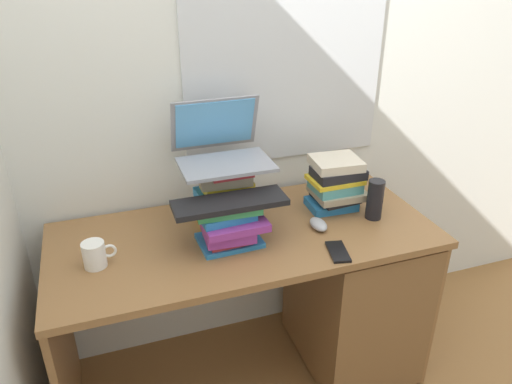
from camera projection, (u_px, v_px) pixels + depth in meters
The scene contains 12 objects.
ground_plane at pixel (247, 374), 2.28m from camera, with size 6.00×6.00×0.00m, color olive.
wall_back at pixel (216, 79), 2.02m from camera, with size 6.00×0.06×2.60m.
desk at pixel (331, 288), 2.18m from camera, with size 1.51×0.67×0.77m.
book_stack_tall at pixel (227, 198), 1.95m from camera, with size 0.24×0.21×0.25m.
book_stack_keyboard_riser at pixel (229, 225), 1.82m from camera, with size 0.26×0.20×0.17m.
book_stack_side at pixel (336, 184), 2.07m from camera, with size 0.24×0.20×0.23m.
laptop at pixel (221, 147), 1.92m from camera, with size 0.36×0.31×0.24m.
keyboard at pixel (230, 203), 1.78m from camera, with size 0.42×0.14×0.02m, color black.
computer_mouse at pixel (318, 224), 1.95m from camera, with size 0.06×0.10×0.04m, color #A5A8AD.
mug at pixel (95, 254), 1.71m from camera, with size 0.12×0.08×0.10m.
water_bottle at pixel (375, 200), 2.00m from camera, with size 0.07×0.07×0.17m, color black.
cell_phone at pixel (338, 252), 1.80m from camera, with size 0.07×0.14×0.01m, color black.
Camera 1 is at (-0.50, -1.58, 1.78)m, focal length 34.25 mm.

